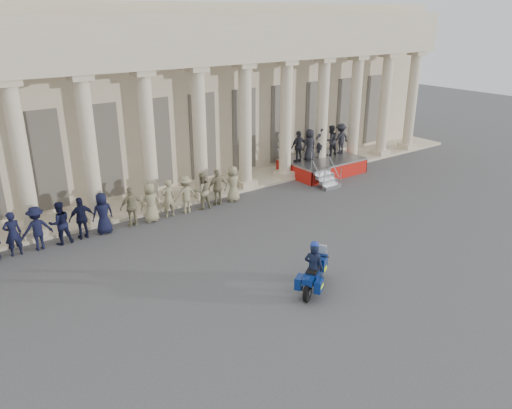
% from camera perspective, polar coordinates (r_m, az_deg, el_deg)
% --- Properties ---
extents(ground, '(90.00, 90.00, 0.00)m').
position_cam_1_polar(ground, '(17.88, 3.35, -7.42)').
color(ground, '#3E3E41').
rests_on(ground, ground).
extents(building, '(40.00, 12.50, 9.00)m').
position_cam_1_polar(building, '(28.90, -15.76, 12.38)').
color(building, '#BCAB8D').
rests_on(building, ground).
extents(officer_rank, '(18.46, 0.66, 1.74)m').
position_cam_1_polar(officer_rank, '(20.67, -23.92, -2.54)').
color(officer_rank, black).
rests_on(officer_rank, ground).
extents(reviewing_stand, '(4.26, 4.04, 2.58)m').
position_cam_1_polar(reviewing_stand, '(28.41, 7.70, 6.39)').
color(reviewing_stand, gray).
rests_on(reviewing_stand, ground).
extents(motorcycle, '(1.86, 1.44, 1.36)m').
position_cam_1_polar(motorcycle, '(16.48, 6.66, -7.85)').
color(motorcycle, black).
rests_on(motorcycle, ground).
extents(rider, '(0.68, 0.75, 1.80)m').
position_cam_1_polar(rider, '(16.23, 6.61, -7.09)').
color(rider, black).
rests_on(rider, ground).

